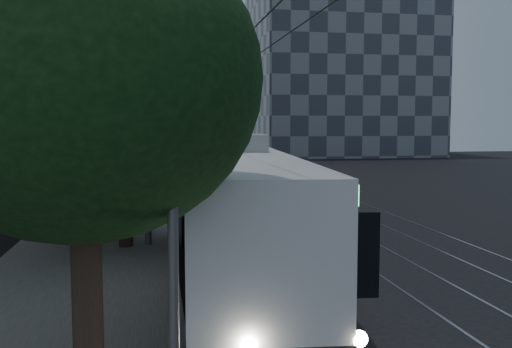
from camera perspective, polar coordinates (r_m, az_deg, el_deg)
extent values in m
plane|color=black|center=(18.42, 7.78, -7.56)|extent=(120.00, 120.00, 0.00)
cube|color=#65635E|center=(37.39, -12.88, -1.14)|extent=(5.00, 90.00, 0.15)
cube|color=gray|center=(37.78, -1.01, -1.05)|extent=(0.08, 90.00, 0.02)
cube|color=gray|center=(38.02, 1.13, -1.01)|extent=(0.08, 90.00, 0.02)
cube|color=gray|center=(38.35, 3.42, -0.97)|extent=(0.08, 90.00, 0.02)
cube|color=gray|center=(38.71, 5.50, -0.93)|extent=(0.08, 90.00, 0.02)
cylinder|color=black|center=(37.20, -7.38, 7.44)|extent=(0.02, 90.00, 0.02)
cylinder|color=black|center=(37.23, -6.29, 7.45)|extent=(0.02, 90.00, 0.02)
cylinder|color=#5F5F61|center=(7.20, -8.34, -2.97)|extent=(0.14, 0.14, 6.00)
cylinder|color=#5F5F61|center=(27.14, -9.47, 2.84)|extent=(0.14, 0.14, 6.00)
cylinder|color=#5F5F61|center=(47.14, -9.64, 3.72)|extent=(0.14, 0.14, 6.00)
cylinder|color=#5F5F61|center=(67.13, -9.71, 4.08)|extent=(0.14, 0.14, 6.00)
cube|color=#3A404A|center=(76.27, 8.30, 10.98)|extent=(22.00, 18.00, 24.00)
cube|color=silver|center=(14.32, -1.17, -3.93)|extent=(3.52, 12.13, 2.84)
cube|color=black|center=(14.58, -1.16, -8.87)|extent=(3.56, 12.17, 0.35)
cube|color=black|center=(14.79, -1.46, -3.15)|extent=(3.37, 9.65, 1.05)
cube|color=black|center=(8.54, 4.91, -8.20)|extent=(2.24, 0.26, 1.30)
cube|color=black|center=(20.15, -3.72, -0.70)|extent=(2.04, 0.25, 1.00)
cube|color=#28F550|center=(8.38, 4.96, -2.22)|extent=(1.59, 0.19, 0.32)
cube|color=gray|center=(17.12, -2.69, 3.14)|extent=(2.31, 2.36, 0.50)
sphere|color=white|center=(8.72, -0.70, -16.85)|extent=(0.26, 0.26, 0.26)
sphere|color=white|center=(9.12, 10.29, -15.91)|extent=(0.26, 0.26, 0.26)
cylinder|color=#5F5F61|center=(18.12, -4.06, 6.42)|extent=(0.06, 4.51, 2.36)
cylinder|color=#5F5F61|center=(18.19, -2.18, 6.42)|extent=(0.06, 4.51, 2.36)
cylinder|color=black|center=(10.78, -4.61, -13.92)|extent=(0.30, 1.00, 1.00)
cylinder|color=black|center=(11.26, 8.20, -13.13)|extent=(0.30, 1.00, 1.00)
cylinder|color=black|center=(17.01, -6.61, -6.89)|extent=(0.30, 1.00, 1.00)
cylinder|color=black|center=(17.31, 1.54, -6.64)|extent=(0.30, 1.00, 1.00)
cylinder|color=black|center=(18.88, -6.94, -5.70)|extent=(0.30, 1.00, 1.00)
cylinder|color=black|center=(19.16, 0.40, -5.51)|extent=(0.30, 1.00, 1.00)
imported|color=#A2A4AA|center=(30.80, -7.59, -0.83)|extent=(5.37, 7.03, 1.77)
imported|color=silver|center=(31.93, -4.81, -0.83)|extent=(1.89, 4.48, 1.51)
imported|color=silver|center=(39.39, -8.09, 0.29)|extent=(2.24, 5.46, 1.58)
imported|color=silver|center=(41.77, -8.19, 0.47)|extent=(2.00, 4.55, 1.45)
imported|color=white|center=(48.04, -7.22, 1.09)|extent=(3.10, 4.72, 1.49)
cylinder|color=black|center=(8.75, -16.49, -12.74)|extent=(0.44, 0.44, 2.71)
ellipsoid|color=black|center=(8.37, -17.05, 9.04)|extent=(5.07, 5.07, 4.56)
cylinder|color=black|center=(18.41, -12.93, -3.97)|extent=(0.44, 0.44, 2.32)
ellipsoid|color=black|center=(18.20, -13.14, 6.35)|extent=(5.69, 5.69, 5.12)
cylinder|color=black|center=(25.44, -12.08, -1.61)|extent=(0.44, 0.44, 2.23)
ellipsoid|color=black|center=(25.28, -12.21, 5.28)|extent=(5.17, 5.17, 4.65)
cylinder|color=black|center=(38.49, -11.34, 1.11)|extent=(0.44, 0.44, 2.88)
ellipsoid|color=black|center=(38.41, -11.41, 5.39)|extent=(3.82, 3.82, 3.44)
cylinder|color=black|center=(41.33, -11.23, 1.00)|extent=(0.44, 0.44, 2.35)
ellipsoid|color=black|center=(41.24, -11.31, 5.38)|extent=(5.30, 5.30, 4.77)
cylinder|color=black|center=(55.21, -10.89, 1.96)|extent=(0.44, 0.44, 2.29)
ellipsoid|color=black|center=(55.14, -10.94, 4.87)|extent=(4.44, 4.44, 3.99)
cylinder|color=#5F5F61|center=(18.38, -10.96, 9.54)|extent=(0.20, 0.20, 10.95)
cylinder|color=#5F5F61|center=(41.95, -9.51, 6.18)|extent=(0.20, 0.20, 9.81)
cylinder|color=#5F5F61|center=(42.31, -8.10, 12.31)|extent=(2.16, 0.12, 0.12)
sphere|color=#FBC48A|center=(42.34, -6.75, 12.19)|extent=(0.44, 0.44, 0.44)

